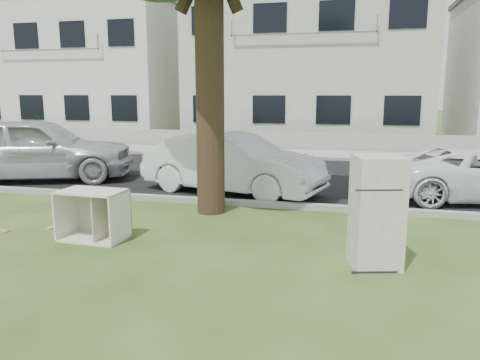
% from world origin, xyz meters
% --- Properties ---
extents(ground, '(120.00, 120.00, 0.00)m').
position_xyz_m(ground, '(0.00, 0.00, 0.00)').
color(ground, '#2B4B1A').
extents(road, '(120.00, 7.00, 0.01)m').
position_xyz_m(road, '(0.00, 6.00, 0.01)').
color(road, black).
rests_on(road, ground).
extents(kerb_near, '(120.00, 0.18, 0.12)m').
position_xyz_m(kerb_near, '(0.00, 2.45, 0.00)').
color(kerb_near, gray).
rests_on(kerb_near, ground).
extents(kerb_far, '(120.00, 0.18, 0.12)m').
position_xyz_m(kerb_far, '(0.00, 9.55, 0.00)').
color(kerb_far, gray).
rests_on(kerb_far, ground).
extents(sidewalk, '(120.00, 2.80, 0.01)m').
position_xyz_m(sidewalk, '(0.00, 11.00, 0.01)').
color(sidewalk, gray).
rests_on(sidewalk, ground).
extents(low_wall, '(120.00, 0.15, 0.70)m').
position_xyz_m(low_wall, '(0.00, 12.60, 0.35)').
color(low_wall, gray).
rests_on(low_wall, ground).
extents(townhouse_left, '(10.20, 8.16, 7.04)m').
position_xyz_m(townhouse_left, '(-12.00, 17.50, 3.52)').
color(townhouse_left, white).
rests_on(townhouse_left, ground).
extents(townhouse_center, '(11.22, 8.16, 7.44)m').
position_xyz_m(townhouse_center, '(0.00, 17.50, 3.72)').
color(townhouse_center, beige).
rests_on(townhouse_center, ground).
extents(fridge, '(0.75, 0.72, 1.50)m').
position_xyz_m(fridge, '(2.60, -0.46, 0.75)').
color(fridge, '#B4ADA3').
rests_on(fridge, ground).
extents(cabinet, '(1.05, 0.69, 0.80)m').
position_xyz_m(cabinet, '(-1.72, -0.30, 0.40)').
color(cabinet, beige).
rests_on(cabinet, ground).
extents(plank_a, '(1.17, 0.10, 0.02)m').
position_xyz_m(plank_a, '(-1.85, 0.33, 0.01)').
color(plank_a, '#A87E51').
rests_on(plank_a, ground).
extents(plank_c, '(0.24, 0.90, 0.02)m').
position_xyz_m(plank_c, '(-2.70, 0.40, 0.01)').
color(plank_c, tan).
rests_on(plank_c, ground).
extents(car_center, '(4.53, 2.59, 1.41)m').
position_xyz_m(car_center, '(-0.46, 3.64, 0.71)').
color(car_center, silver).
rests_on(car_center, ground).
extents(car_left, '(5.39, 3.62, 1.70)m').
position_xyz_m(car_left, '(-5.94, 4.00, 0.85)').
color(car_left, '#ACAFB3').
rests_on(car_left, ground).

